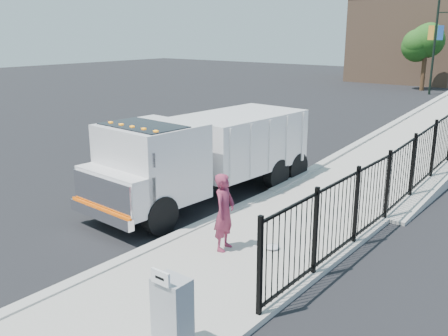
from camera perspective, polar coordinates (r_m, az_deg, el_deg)
The scene contains 11 objects.
ground at distance 12.60m, azimuth -4.38°, elevation -7.72°, with size 120.00×120.00×0.00m, color black.
sidewalk at distance 10.07m, azimuth -3.90°, elevation -13.60°, with size 3.55×12.00×0.12m, color #9E998E.
curb at distance 11.31m, azimuth -11.32°, elevation -10.37°, with size 0.30×12.00×0.16m, color #ADAAA3.
truck at distance 14.76m, azimuth -2.49°, elevation 1.82°, with size 2.94×7.79×2.62m.
worker at distance 11.23m, azimuth 0.04°, elevation -5.06°, with size 0.65×0.43×1.78m, color maroon.
utility_cabinet at distance 7.96m, azimuth -5.91°, elevation -16.46°, with size 0.55×0.40×1.25m, color gray.
arrow_sign at distance 7.47m, azimuth -7.26°, elevation -12.33°, with size 0.35×0.04×0.22m, color white.
debris at distance 11.61m, azimuth 5.54°, elevation -8.95°, with size 0.35×0.35×0.09m, color silver.
light_pole_0 at distance 43.39m, azimuth 23.38°, elevation 13.43°, with size 3.77×0.22×8.00m.
tree_0 at distance 46.13m, azimuth 22.12°, elevation 13.10°, with size 2.91×2.91×5.46m.
building at distance 55.16m, azimuth 20.79°, elevation 13.47°, with size 10.00×10.00×8.00m, color #8C664C.
Camera 1 is at (7.86, -8.51, 4.94)m, focal length 40.00 mm.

